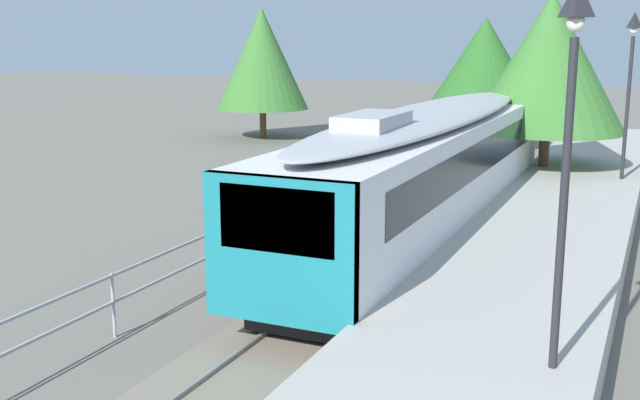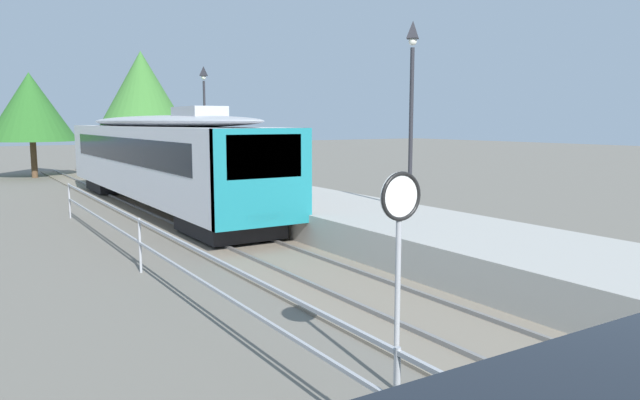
# 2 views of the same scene
# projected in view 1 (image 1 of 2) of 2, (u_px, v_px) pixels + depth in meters

# --- Properties ---
(ground_plane) EXTENTS (160.00, 160.00, 0.00)m
(ground_plane) POSITION_uv_depth(u_px,v_px,m) (160.00, 322.00, 15.19)
(ground_plane) COLOR #6B665B
(track_rails) EXTENTS (3.20, 60.00, 0.14)m
(track_rails) POSITION_uv_depth(u_px,v_px,m) (297.00, 345.00, 13.98)
(track_rails) COLOR slate
(track_rails) RESTS_ON ground
(commuter_train) EXTENTS (2.82, 18.19, 3.74)m
(commuter_train) POSITION_uv_depth(u_px,v_px,m) (429.00, 163.00, 20.87)
(commuter_train) COLOR silver
(commuter_train) RESTS_ON track_rails
(station_platform) EXTENTS (3.90, 60.00, 0.90)m
(station_platform) POSITION_uv_depth(u_px,v_px,m) (476.00, 353.00, 12.59)
(station_platform) COLOR #A8A59E
(station_platform) RESTS_ON ground
(platform_lamp_mid_platform) EXTENTS (0.34, 0.34, 5.35)m
(platform_lamp_mid_platform) POSITION_uv_depth(u_px,v_px,m) (570.00, 105.00, 10.20)
(platform_lamp_mid_platform) COLOR #232328
(platform_lamp_mid_platform) RESTS_ON station_platform
(platform_lamp_far_end) EXTENTS (0.34, 0.34, 5.35)m
(platform_lamp_far_end) POSITION_uv_depth(u_px,v_px,m) (631.00, 64.00, 24.58)
(platform_lamp_far_end) COLOR #232328
(platform_lamp_far_end) RESTS_ON station_platform
(tree_behind_carpark) EXTENTS (5.20, 5.20, 6.37)m
(tree_behind_carpark) POSITION_uv_depth(u_px,v_px,m) (485.00, 61.00, 36.87)
(tree_behind_carpark) COLOR brown
(tree_behind_carpark) RESTS_ON ground
(tree_behind_station_far) EXTENTS (4.96, 4.96, 6.99)m
(tree_behind_station_far) POSITION_uv_depth(u_px,v_px,m) (262.00, 59.00, 41.43)
(tree_behind_station_far) COLOR brown
(tree_behind_station_far) RESTS_ON ground
(tree_distant_left) EXTENTS (5.47, 5.47, 7.01)m
(tree_distant_left) POSITION_uv_depth(u_px,v_px,m) (549.00, 63.00, 27.13)
(tree_distant_left) COLOR brown
(tree_distant_left) RESTS_ON ground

